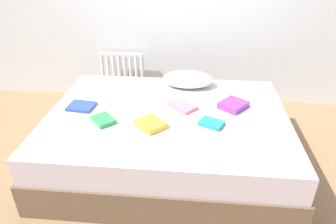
{
  "coord_description": "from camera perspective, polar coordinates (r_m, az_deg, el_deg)",
  "views": [
    {
      "loc": [
        0.21,
        -2.2,
        1.75
      ],
      "look_at": [
        0.0,
        0.05,
        0.48
      ],
      "focal_mm": 32.81,
      "sensor_mm": 36.0,
      "label": 1
    }
  ],
  "objects": [
    {
      "name": "textbook_pink",
      "position": [
        2.62,
        2.57,
        1.16
      ],
      "size": [
        0.29,
        0.28,
        0.03
      ],
      "primitive_type": "cube",
      "rotation": [
        0.0,
        0.0,
        -0.74
      ],
      "color": "pink",
      "rests_on": "bed"
    },
    {
      "name": "textbook_blue",
      "position": [
        2.71,
        -15.78,
        1.02
      ],
      "size": [
        0.23,
        0.2,
        0.02
      ],
      "primitive_type": "cube",
      "rotation": [
        0.0,
        0.0,
        -0.11
      ],
      "color": "#2847B7",
      "rests_on": "bed"
    },
    {
      "name": "pillow",
      "position": [
        2.99,
        3.69,
        6.1
      ],
      "size": [
        0.49,
        0.3,
        0.14
      ],
      "primitive_type": "ellipsoid",
      "color": "white",
      "rests_on": "bed"
    },
    {
      "name": "textbook_purple",
      "position": [
        2.66,
        12.02,
        1.3
      ],
      "size": [
        0.28,
        0.29,
        0.05
      ],
      "primitive_type": "cube",
      "rotation": [
        0.0,
        0.0,
        0.89
      ],
      "color": "purple",
      "rests_on": "bed"
    },
    {
      "name": "ground_plane",
      "position": [
        2.82,
        -0.1,
        -9.05
      ],
      "size": [
        8.0,
        8.0,
        0.0
      ],
      "primitive_type": "plane",
      "color": "#93704C"
    },
    {
      "name": "textbook_teal",
      "position": [
        2.39,
        8.08,
        -2.07
      ],
      "size": [
        0.22,
        0.19,
        0.03
      ],
      "primitive_type": "cube",
      "rotation": [
        0.0,
        0.0,
        -0.45
      ],
      "color": "teal",
      "rests_on": "bed"
    },
    {
      "name": "bed",
      "position": [
        2.67,
        -0.1,
        -4.89
      ],
      "size": [
        2.0,
        1.5,
        0.5
      ],
      "color": "brown",
      "rests_on": "ground"
    },
    {
      "name": "radiator",
      "position": [
        3.78,
        -8.41,
        7.34
      ],
      "size": [
        0.53,
        0.04,
        0.48
      ],
      "color": "white",
      "rests_on": "ground"
    },
    {
      "name": "textbook_green",
      "position": [
        2.46,
        -11.98,
        -1.46
      ],
      "size": [
        0.23,
        0.23,
        0.04
      ],
      "primitive_type": "cube",
      "rotation": [
        0.0,
        0.0,
        -0.83
      ],
      "color": "green",
      "rests_on": "bed"
    },
    {
      "name": "textbook_yellow",
      "position": [
        2.35,
        -3.25,
        -2.23
      ],
      "size": [
        0.27,
        0.27,
        0.05
      ],
      "primitive_type": "cube",
      "rotation": [
        0.0,
        0.0,
        -0.79
      ],
      "color": "yellow",
      "rests_on": "bed"
    }
  ]
}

